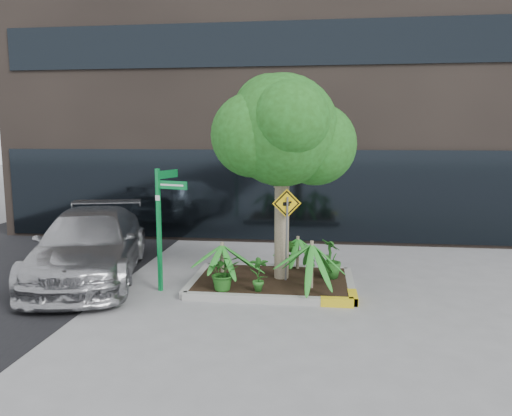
# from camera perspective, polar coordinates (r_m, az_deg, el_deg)

# --- Properties ---
(ground) EXTENTS (80.00, 80.00, 0.00)m
(ground) POSITION_cam_1_polar(r_m,az_deg,el_deg) (10.24, 0.56, -9.33)
(ground) COLOR gray
(ground) RESTS_ON ground
(building) EXTENTS (18.00, 8.00, 15.00)m
(building) POSITION_cam_1_polar(r_m,az_deg,el_deg) (18.73, 5.46, 21.84)
(building) COLOR #2D2621
(building) RESTS_ON ground
(planter) EXTENTS (3.35, 2.36, 0.15)m
(planter) POSITION_cam_1_polar(r_m,az_deg,el_deg) (10.45, 2.01, -8.39)
(planter) COLOR #9E9E99
(planter) RESTS_ON ground
(tree) EXTENTS (2.92, 2.59, 4.38)m
(tree) POSITION_cam_1_polar(r_m,az_deg,el_deg) (10.17, 3.04, 8.83)
(tree) COLOR tan
(tree) RESTS_ON ground
(palm_front) EXTENTS (1.05, 1.05, 1.17)m
(palm_front) POSITION_cam_1_polar(r_m,az_deg,el_deg) (9.72, 6.40, -4.11)
(palm_front) COLOR tan
(palm_front) RESTS_ON ground
(palm_left) EXTENTS (0.94, 0.94, 1.05)m
(palm_left) POSITION_cam_1_polar(r_m,az_deg,el_deg) (10.01, -3.89, -4.23)
(palm_left) COLOR tan
(palm_left) RESTS_ON ground
(palm_back) EXTENTS (0.82, 0.82, 0.91)m
(palm_back) POSITION_cam_1_polar(r_m,az_deg,el_deg) (11.14, 4.80, -3.49)
(palm_back) COLOR tan
(palm_back) RESTS_ON ground
(parked_car) EXTENTS (3.26, 5.43, 1.47)m
(parked_car) POSITION_cam_1_polar(r_m,az_deg,el_deg) (11.47, -18.45, -4.03)
(parked_car) COLOR #AEAEB3
(parked_car) RESTS_ON ground
(shrub_a) EXTENTS (0.83, 0.83, 0.69)m
(shrub_a) POSITION_cam_1_polar(r_m,az_deg,el_deg) (9.67, -3.73, -7.34)
(shrub_a) COLOR #1F5B1A
(shrub_a) RESTS_ON planter
(shrub_b) EXTENTS (0.63, 0.63, 0.82)m
(shrub_b) POSITION_cam_1_polar(r_m,az_deg,el_deg) (10.56, 8.51, -5.72)
(shrub_b) COLOR #205C1B
(shrub_b) RESTS_ON planter
(shrub_c) EXTENTS (0.38, 0.38, 0.70)m
(shrub_c) POSITION_cam_1_polar(r_m,az_deg,el_deg) (9.57, 0.34, -7.47)
(shrub_c) COLOR #297123
(shrub_c) RESTS_ON planter
(shrub_d) EXTENTS (0.51, 0.51, 0.65)m
(shrub_d) POSITION_cam_1_polar(r_m,az_deg,el_deg) (11.17, 3.75, -5.30)
(shrub_d) COLOR #29671E
(shrub_d) RESTS_ON planter
(street_sign_post) EXTENTS (0.70, 0.87, 2.46)m
(street_sign_post) POSITION_cam_1_polar(r_m,az_deg,el_deg) (10.03, -10.68, -0.91)
(street_sign_post) COLOR #0C8B3C
(street_sign_post) RESTS_ON ground
(cattle_sign) EXTENTS (0.57, 0.19, 1.90)m
(cattle_sign) POSITION_cam_1_polar(r_m,az_deg,el_deg) (10.01, 3.53, -1.31)
(cattle_sign) COLOR slate
(cattle_sign) RESTS_ON ground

